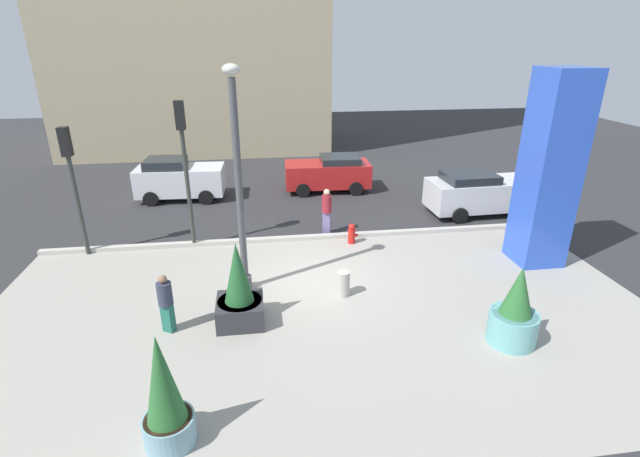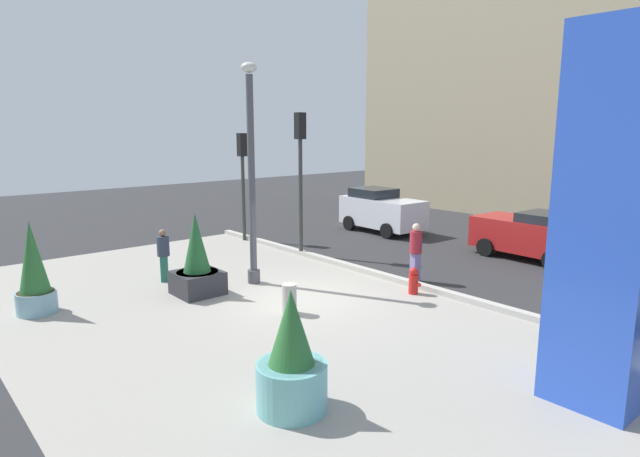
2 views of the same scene
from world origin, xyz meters
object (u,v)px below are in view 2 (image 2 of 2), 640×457
object	(u,v)px
potted_plant_near_left	(34,274)
car_far_lane	(534,235)
art_pillar_blue	(613,221)
concrete_bollard	(289,299)
pedestrian_by_curb	(163,253)
potted_plant_near_right	(292,364)
fire_hydrant	(414,281)
lamp_post	(252,180)
pedestrian_on_sidewalk	(416,249)
car_intersection	(381,210)
potted_plant_curbside	(197,264)
traffic_light_corner	(243,169)
traffic_light_far_side	(300,161)

from	to	relation	value
potted_plant_near_left	car_far_lane	xyz separation A→B (m)	(5.18, 14.47, -0.15)
art_pillar_blue	concrete_bollard	distance (m)	7.27
concrete_bollard	pedestrian_by_curb	distance (m)	4.79
potted_plant_near_right	car_far_lane	distance (m)	12.76
car_far_lane	pedestrian_by_curb	world-z (taller)	car_far_lane
fire_hydrant	car_far_lane	size ratio (longest dim) A/B	0.19
lamp_post	pedestrian_by_curb	size ratio (longest dim) A/B	3.97
car_far_lane	lamp_post	bearing A→B (deg)	-113.31
concrete_bollard	pedestrian_on_sidewalk	xyz separation A→B (m)	(0.22, 4.51, 0.60)
potted_plant_near_right	potted_plant_near_left	distance (m)	7.92
lamp_post	pedestrian_on_sidewalk	xyz separation A→B (m)	(2.97, 3.71, -2.06)
car_intersection	concrete_bollard	bearing A→B (deg)	-58.81
art_pillar_blue	potted_plant_near_right	xyz separation A→B (m)	(-3.03, -4.08, -2.24)
lamp_post	potted_plant_curbside	bearing A→B (deg)	-93.59
lamp_post	potted_plant_near_right	bearing A→B (deg)	-28.92
lamp_post	potted_plant_near_left	world-z (taller)	lamp_post
fire_hydrant	pedestrian_on_sidewalk	xyz separation A→B (m)	(-0.75, 0.98, 0.61)
pedestrian_on_sidewalk	traffic_light_corner	bearing A→B (deg)	-175.82
concrete_bollard	car_far_lane	bearing A→B (deg)	83.48
pedestrian_by_curb	potted_plant_near_right	bearing A→B (deg)	-11.03
potted_plant_near_left	pedestrian_on_sidewalk	world-z (taller)	potted_plant_near_left
traffic_light_far_side	pedestrian_by_curb	world-z (taller)	traffic_light_far_side
car_far_lane	art_pillar_blue	bearing A→B (deg)	-56.84
potted_plant_near_right	potted_plant_curbside	size ratio (longest dim) A/B	0.90
potted_plant_near_right	car_intersection	distance (m)	15.37
art_pillar_blue	fire_hydrant	size ratio (longest dim) A/B	8.09
lamp_post	art_pillar_blue	distance (m)	9.41
traffic_light_corner	pedestrian_on_sidewalk	distance (m)	8.54
fire_hydrant	car_far_lane	bearing A→B (deg)	88.63
traffic_light_far_side	lamp_post	bearing A→B (deg)	-60.61
lamp_post	traffic_light_far_side	size ratio (longest dim) A/B	1.25
concrete_bollard	art_pillar_blue	bearing A→B (deg)	11.66
art_pillar_blue	fire_hydrant	bearing A→B (deg)	159.09
traffic_light_far_side	concrete_bollard	bearing A→B (deg)	-41.40
traffic_light_far_side	car_intersection	size ratio (longest dim) A/B	1.29
potted_plant_curbside	traffic_light_corner	xyz separation A→B (m)	(-5.22, 4.86, 2.04)
traffic_light_far_side	car_far_lane	world-z (taller)	traffic_light_far_side
art_pillar_blue	potted_plant_curbside	xyz separation A→B (m)	(-9.50, -2.32, -2.17)
fire_hydrant	concrete_bollard	size ratio (longest dim) A/B	1.00
lamp_post	traffic_light_corner	world-z (taller)	lamp_post
car_intersection	pedestrian_on_sidewalk	xyz separation A→B (m)	(5.96, -4.97, 0.04)
traffic_light_corner	lamp_post	bearing A→B (deg)	-30.19
traffic_light_corner	car_far_lane	xyz separation A→B (m)	(9.21, 5.90, -2.04)
potted_plant_curbside	traffic_light_far_side	bearing A→B (deg)	108.92
potted_plant_near_right	car_intersection	world-z (taller)	potted_plant_near_right
lamp_post	traffic_light_far_side	xyz separation A→B (m)	(-1.82, 3.23, 0.31)
potted_plant_curbside	fire_hydrant	bearing A→B (deg)	49.42
potted_plant_near_right	pedestrian_on_sidewalk	world-z (taller)	potted_plant_near_right
potted_plant_near_left	pedestrian_on_sidewalk	size ratio (longest dim) A/B	1.32
car_far_lane	traffic_light_corner	bearing A→B (deg)	-147.36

